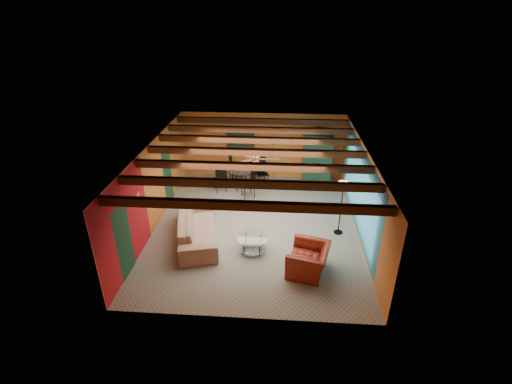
# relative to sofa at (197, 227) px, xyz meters

# --- Properties ---
(room) EXTENTS (6.52, 8.01, 2.71)m
(room) POSITION_rel_sofa_xyz_m (1.73, 0.97, 1.95)
(room) COLOR gray
(room) RESTS_ON ground
(sofa) EXTENTS (1.73, 3.00, 0.82)m
(sofa) POSITION_rel_sofa_xyz_m (0.00, 0.00, 0.00)
(sofa) COLOR #997563
(sofa) RESTS_ON ground
(armchair) EXTENTS (1.29, 1.40, 0.77)m
(armchair) POSITION_rel_sofa_xyz_m (3.31, -1.34, -0.03)
(armchair) COLOR maroon
(armchair) RESTS_ON ground
(coffee_table) EXTENTS (0.94, 0.94, 0.46)m
(coffee_table) POSITION_rel_sofa_xyz_m (1.74, -0.52, -0.18)
(coffee_table) COLOR white
(coffee_table) RESTS_ON ground
(dining_table) EXTENTS (2.87, 2.87, 1.14)m
(dining_table) POSITION_rel_sofa_xyz_m (0.97, 3.66, 0.16)
(dining_table) COLOR silver
(dining_table) RESTS_ON ground
(armoire) EXTENTS (1.19, 0.77, 1.93)m
(armoire) POSITION_rel_sofa_xyz_m (3.93, 4.56, 0.55)
(armoire) COLOR maroon
(armoire) RESTS_ON ground
(floor_lamp) EXTENTS (0.45, 0.45, 1.76)m
(floor_lamp) POSITION_rel_sofa_xyz_m (4.38, 0.66, 0.47)
(floor_lamp) COLOR black
(floor_lamp) RESTS_ON ground
(ceiling_fan) EXTENTS (1.50, 1.50, 0.44)m
(ceiling_fan) POSITION_rel_sofa_xyz_m (1.73, 0.86, 1.95)
(ceiling_fan) COLOR #472614
(ceiling_fan) RESTS_ON ceiling
(painting) EXTENTS (1.05, 0.03, 0.65)m
(painting) POSITION_rel_sofa_xyz_m (0.83, 4.82, 1.24)
(painting) COLOR black
(painting) RESTS_ON wall_back
(potted_plant) EXTENTS (0.53, 0.50, 0.46)m
(potted_plant) POSITION_rel_sofa_xyz_m (3.93, 4.56, 1.75)
(potted_plant) COLOR #26661E
(potted_plant) RESTS_ON armoire
(vase) EXTENTS (0.18, 0.18, 0.19)m
(vase) POSITION_rel_sofa_xyz_m (0.97, 3.66, 0.82)
(vase) COLOR orange
(vase) RESTS_ON dining_table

